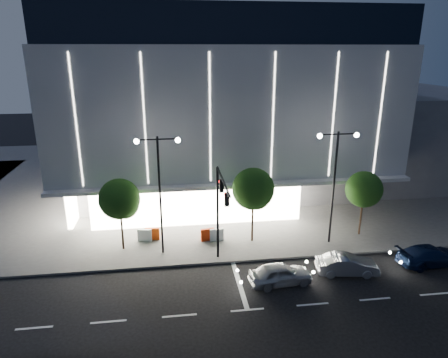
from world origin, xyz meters
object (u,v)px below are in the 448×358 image
traffic_mast (220,202)px  car_lead (280,274)px  tree_right (364,191)px  tree_mid (253,191)px  street_lamp_east (335,172)px  barrier_a (153,234)px  car_second (347,265)px  tree_left (120,201)px  barrier_d (217,235)px  car_third (430,255)px  barrier_c (208,235)px  street_lamp_west (159,179)px  barrier_b (145,235)px

traffic_mast → car_lead: bearing=-33.0°
tree_right → car_lead: bearing=-144.2°
traffic_mast → tree_mid: size_ratio=1.15×
street_lamp_east → barrier_a: size_ratio=8.18×
car_second → tree_left: bearing=78.1°
tree_mid → car_lead: 7.08m
street_lamp_east → barrier_d: bearing=170.8°
barrier_d → car_third: bearing=-25.9°
car_lead → barrier_a: 11.17m
barrier_a → barrier_c: size_ratio=1.00×
street_lamp_east → car_second: bearing=-96.7°
street_lamp_west → car_second: 14.26m
tree_left → tree_mid: tree_mid is taller
street_lamp_east → tree_mid: bearing=170.3°
tree_right → barrier_a: 17.21m
street_lamp_west → tree_left: bearing=161.1°
street_lamp_west → tree_mid: (7.03, 1.02, -1.62)m
tree_mid → barrier_c: bearing=172.0°
tree_left → car_lead: tree_left is taller
barrier_a → car_second: bearing=-22.1°
car_lead → car_third: bearing=-91.3°
tree_right → car_third: (2.88, -5.07, -3.18)m
traffic_mast → barrier_d: bearing=86.9°
car_lead → barrier_b: 11.53m
street_lamp_east → barrier_d: street_lamp_east is taller
street_lamp_east → car_third: street_lamp_east is taller
car_second → barrier_b: bearing=72.5°
car_second → barrier_d: 10.15m
traffic_mast → barrier_b: traffic_mast is taller
car_third → barrier_b: size_ratio=4.39×
street_lamp_east → car_third: (5.90, -4.05, -5.26)m
car_lead → barrier_a: car_lead is taller
street_lamp_east → traffic_mast: bearing=-163.5°
tree_left → car_third: 22.70m
street_lamp_east → barrier_b: (-14.44, 2.07, -5.31)m
street_lamp_east → tree_mid: size_ratio=1.46×
tree_left → barrier_c: bearing=4.4°
barrier_b → barrier_d: (5.66, -0.65, 0.00)m
barrier_c → car_third: bearing=-28.5°
tree_left → car_third: bearing=-13.1°
car_lead → car_second: bearing=-89.8°
car_third → tree_mid: bearing=62.6°
car_lead → barrier_a: bearing=43.1°
tree_mid → car_second: (5.45, -5.50, -3.65)m
barrier_b → barrier_d: size_ratio=1.00×
tree_mid → barrier_c: size_ratio=5.59×
tree_left → traffic_mast: bearing=-27.8°
car_lead → barrier_c: car_lead is taller
tree_left → car_second: tree_left is taller
tree_left → barrier_d: 7.96m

